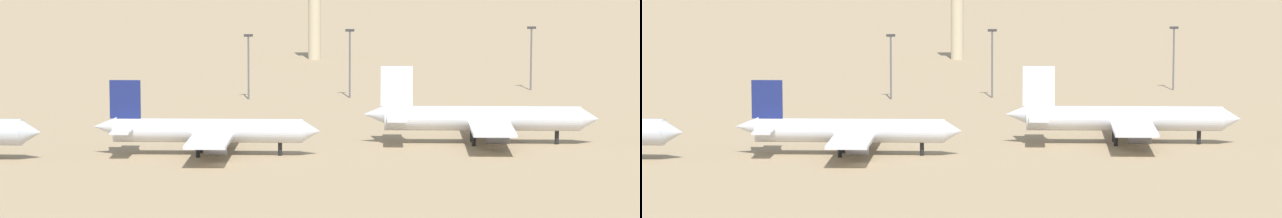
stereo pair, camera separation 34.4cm
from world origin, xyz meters
The scene contains 7 objects.
ground centered at (0.00, 0.00, 0.00)m, with size 4000.00×4000.00×0.00m, color #9E8460.
parked_jet_navy_2 centered at (-1.61, 9.28, 3.94)m, with size 36.31×30.96×12.03m.
parked_jet_white_3 centered at (44.60, 15.56, 4.26)m, with size 39.26×33.43×12.99m.
control_tower centered at (36.17, 163.14, 13.82)m, with size 5.20×5.20×22.90m.
light_pole_west centered at (32.71, 81.92, 8.21)m, with size 1.80×0.50×14.06m.
light_pole_mid centered at (12.04, 82.14, 7.79)m, with size 1.80×0.50×13.24m.
light_pole_east centered at (72.81, 90.47, 7.92)m, with size 1.80×0.50×13.50m.
Camera 2 is at (-19.75, -264.40, 42.30)m, focal length 97.23 mm.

